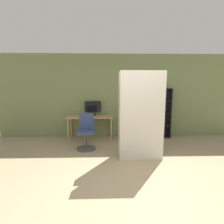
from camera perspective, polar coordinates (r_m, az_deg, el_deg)
name	(u,v)px	position (r m, az deg, el deg)	size (l,w,h in m)	color
ground_plane	(135,194)	(3.09, 7.56, -25.02)	(16.00, 16.00, 0.00)	#9E8966
wall_back	(120,96)	(5.79, 2.71, 5.20)	(8.00, 0.06, 2.70)	#6B7A4C
desk	(90,119)	(5.56, -7.14, -2.35)	(1.43, 0.60, 0.74)	tan
monitor	(93,107)	(5.69, -6.26, 1.51)	(0.52, 0.18, 0.45)	black
office_chair	(86,134)	(4.81, -8.46, -7.26)	(0.52, 0.52, 0.95)	#4C4C51
bookshelf	(153,114)	(5.88, 13.13, -0.65)	(0.88, 0.33, 1.61)	black
mattress_near	(142,116)	(4.00, 9.73, -1.45)	(0.99, 0.21, 2.03)	beige
mattress_far	(139,114)	(4.33, 8.83, -0.63)	(0.99, 0.21, 2.03)	beige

